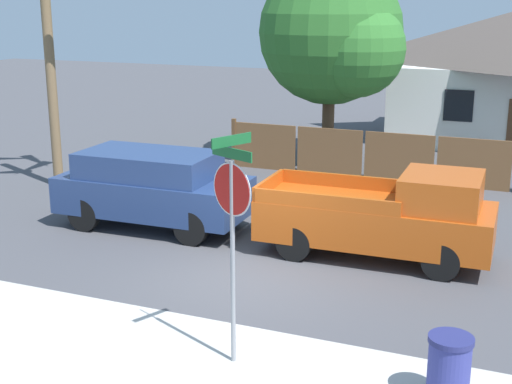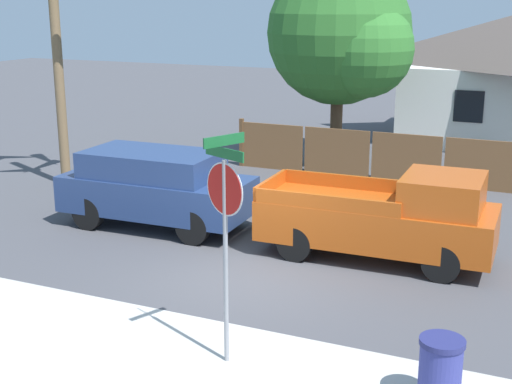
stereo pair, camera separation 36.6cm
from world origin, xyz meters
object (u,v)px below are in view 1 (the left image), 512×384
(oak_tree, at_px, (336,36))
(trash_bin, at_px, (449,368))
(orange_pickup, at_px, (385,216))
(palm_tree, at_px, (46,5))
(stop_sign, at_px, (232,212))
(red_suv, at_px, (152,186))

(oak_tree, distance_m, trash_bin, 14.97)
(oak_tree, bearing_deg, orange_pickup, -66.67)
(orange_pickup, bearing_deg, palm_tree, 165.84)
(oak_tree, xyz_separation_m, trash_bin, (5.59, -13.40, -3.65))
(oak_tree, bearing_deg, stop_sign, -79.72)
(oak_tree, relative_size, red_suv, 1.45)
(oak_tree, height_order, palm_tree, oak_tree)
(stop_sign, bearing_deg, red_suv, 154.10)
(palm_tree, relative_size, trash_bin, 6.25)
(red_suv, distance_m, orange_pickup, 5.56)
(stop_sign, bearing_deg, oak_tree, 124.09)
(oak_tree, distance_m, red_suv, 9.06)
(orange_pickup, xyz_separation_m, stop_sign, (-1.11, -5.26, 1.44))
(red_suv, xyz_separation_m, trash_bin, (7.59, -5.14, -0.52))
(palm_tree, relative_size, orange_pickup, 1.22)
(red_suv, xyz_separation_m, orange_pickup, (5.56, 0.01, -0.09))
(trash_bin, bearing_deg, stop_sign, -177.97)
(orange_pickup, relative_size, trash_bin, 5.12)
(red_suv, relative_size, trash_bin, 4.78)
(palm_tree, distance_m, orange_pickup, 11.16)
(trash_bin, bearing_deg, red_suv, 145.88)
(palm_tree, distance_m, trash_bin, 14.95)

